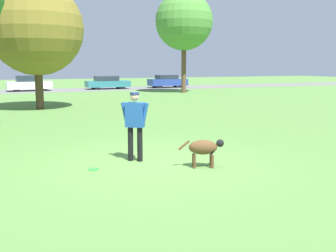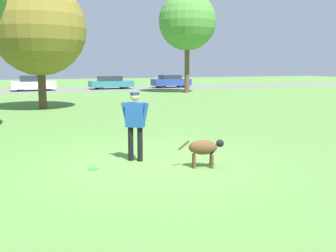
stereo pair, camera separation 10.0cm
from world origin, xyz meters
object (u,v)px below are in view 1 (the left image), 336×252
at_px(tree_mid_center, 36,29).
at_px(tree_far_right, 184,22).
at_px(frisbee, 94,169).
at_px(parked_car_white, 29,84).
at_px(parked_car_blue, 167,81).
at_px(person, 135,121).
at_px(dog, 205,148).
at_px(parked_car_teal, 107,83).

xyz_separation_m(tree_mid_center, tree_far_right, (12.52, 8.34, 1.72)).
height_order(frisbee, parked_car_white, parked_car_white).
bearing_deg(tree_far_right, tree_mid_center, -146.33).
bearing_deg(tree_mid_center, frisbee, -91.13).
height_order(tree_far_right, parked_car_blue, tree_far_right).
relative_size(person, parked_car_blue, 0.42).
bearing_deg(parked_car_white, frisbee, -93.07).
relative_size(tree_far_right, parked_car_white, 2.14).
xyz_separation_m(dog, parked_car_white, (-1.36, 29.84, 0.23)).
xyz_separation_m(frisbee, tree_far_right, (12.78, 21.53, 5.85)).
relative_size(tree_mid_center, tree_far_right, 0.79).
distance_m(dog, parked_car_teal, 30.52).
bearing_deg(parked_car_blue, parked_car_white, -177.48).
bearing_deg(parked_car_teal, frisbee, -105.26).
height_order(person, parked_car_blue, person).
distance_m(parked_car_white, parked_car_teal, 7.25).
bearing_deg(tree_far_right, dog, -115.04).
height_order(person, dog, person).
bearing_deg(parked_car_blue, tree_far_right, -102.04).
height_order(tree_mid_center, parked_car_blue, tree_mid_center).
bearing_deg(parked_car_teal, parked_car_white, -178.66).
distance_m(frisbee, parked_car_teal, 30.29).
relative_size(person, dog, 1.64).
relative_size(parked_car_white, parked_car_teal, 0.92).
bearing_deg(person, dog, -6.48).
xyz_separation_m(person, parked_car_blue, (13.56, 28.81, -0.33)).
height_order(parked_car_white, parked_car_blue, parked_car_white).
relative_size(tree_mid_center, parked_car_blue, 1.65).
height_order(tree_far_right, parked_car_teal, tree_far_right).
bearing_deg(person, parked_car_teal, 113.98).
bearing_deg(frisbee, parked_car_white, 88.05).
xyz_separation_m(tree_mid_center, parked_car_white, (0.73, 15.85, -3.47)).
bearing_deg(parked_car_white, tree_mid_center, -93.76).
relative_size(frisbee, parked_car_white, 0.06).
distance_m(frisbee, tree_mid_center, 13.82).
bearing_deg(tree_far_right, frisbee, -120.70).
bearing_deg(person, tree_far_right, 99.00).
distance_m(tree_far_right, parked_car_teal, 10.30).
distance_m(parked_car_white, parked_car_blue, 13.68).
bearing_deg(person, frisbee, -122.06).
relative_size(tree_mid_center, parked_car_white, 1.70).
bearing_deg(dog, parked_car_white, 113.98).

